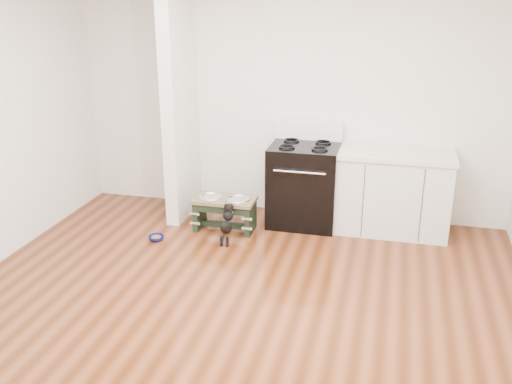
% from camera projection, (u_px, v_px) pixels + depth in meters
% --- Properties ---
extents(ground, '(5.00, 5.00, 0.00)m').
position_uv_depth(ground, '(229.00, 319.00, 4.68)').
color(ground, '#461F0C').
rests_on(ground, ground).
extents(room_shell, '(5.00, 5.00, 5.00)m').
position_uv_depth(room_shell, '(225.00, 126.00, 4.13)').
color(room_shell, silver).
rests_on(room_shell, ground).
extents(partition_wall, '(0.15, 0.80, 2.70)m').
position_uv_depth(partition_wall, '(180.00, 102.00, 6.40)').
color(partition_wall, silver).
rests_on(partition_wall, ground).
extents(oven_range, '(0.76, 0.69, 1.14)m').
position_uv_depth(oven_range, '(304.00, 183.00, 6.43)').
color(oven_range, black).
rests_on(oven_range, ground).
extents(cabinet_run, '(1.24, 0.64, 0.91)m').
position_uv_depth(cabinet_run, '(393.00, 192.00, 6.23)').
color(cabinet_run, silver).
rests_on(cabinet_run, ground).
extents(dog_feeder, '(0.68, 0.36, 0.39)m').
position_uv_depth(dog_feeder, '(225.00, 208.00, 6.31)').
color(dog_feeder, black).
rests_on(dog_feeder, ground).
extents(puppy, '(0.12, 0.35, 0.41)m').
position_uv_depth(puppy, '(227.00, 223.00, 6.01)').
color(puppy, black).
rests_on(puppy, ground).
extents(floor_bowl, '(0.21, 0.21, 0.05)m').
position_uv_depth(floor_bowl, '(156.00, 238.00, 6.12)').
color(floor_bowl, navy).
rests_on(floor_bowl, ground).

